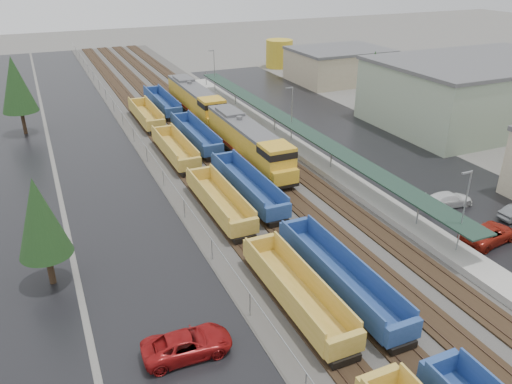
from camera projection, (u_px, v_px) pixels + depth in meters
ballast_strip at (200, 133)px, 71.91m from camera, size 20.00×160.00×0.08m
trackbed at (200, 132)px, 71.86m from camera, size 14.60×160.00×0.22m
west_parking_lot at (93, 148)px, 66.40m from camera, size 10.00×160.00×0.02m
west_road at (11, 159)px, 62.73m from camera, size 9.00×160.00×0.02m
east_commuter_lot at (350, 136)px, 70.67m from camera, size 16.00×100.00×0.02m
station_platform at (291, 141)px, 66.87m from camera, size 3.00×80.00×8.00m
chainlink_fence at (136, 134)px, 66.45m from camera, size 0.08×160.04×2.02m
industrial_buildings at (478, 100)px, 72.32m from camera, size 32.52×75.30×9.50m
distant_hills at (189, 15)px, 212.64m from camera, size 301.00×140.00×25.20m
tree_west_near at (40, 217)px, 36.60m from camera, size 3.96×3.96×9.00m
tree_west_far at (16, 84)px, 68.65m from camera, size 4.84×4.84×11.00m
tree_east at (373, 74)px, 77.80m from camera, size 4.40×4.40×10.00m
locomotive_lead at (249, 142)px, 60.74m from camera, size 3.29×21.71×4.92m
locomotive_trail at (196, 101)px, 78.06m from camera, size 3.29×21.71×4.92m
well_string_yellow at (252, 240)px, 42.62m from camera, size 2.77×93.65×2.45m
well_string_blue at (286, 224)px, 45.26m from camera, size 2.71×105.02×2.41m
storage_tank at (279, 54)px, 113.04m from camera, size 6.06×6.06×6.06m
parked_car_west_c at (187, 344)px, 31.78m from camera, size 2.89×5.89×1.61m
parked_car_east_b at (489, 234)px, 44.38m from camera, size 3.47×6.12×1.61m
parked_car_east_c at (449, 199)px, 50.78m from camera, size 2.69×5.26×1.46m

